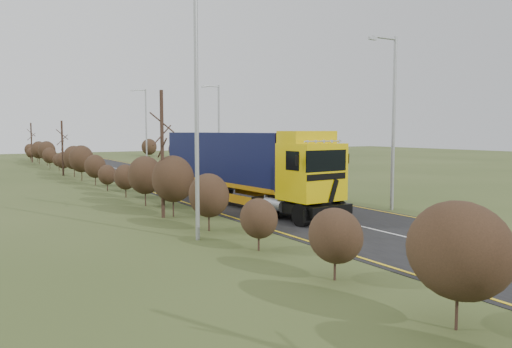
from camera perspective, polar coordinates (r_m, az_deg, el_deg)
The scene contains 14 objects.
ground at distance 24.07m, azimuth 7.65°, elevation -4.99°, with size 160.00×160.00×0.00m, color #38451D.
road at distance 32.39m, azimuth -3.46°, elevation -2.36°, with size 8.00×120.00×0.02m, color black.
layby at distance 44.21m, azimuth -1.98°, elevation -0.38°, with size 6.00×18.00×0.02m, color #2B2826.
lane_markings at distance 32.12m, azimuth -3.21°, elevation -2.39°, with size 7.52×116.00×0.01m.
hedgerow at distance 27.95m, azimuth -12.42°, elevation -0.33°, with size 2.24×102.04×6.05m.
lorry at distance 27.63m, azimuth -1.28°, elevation 1.24°, with size 3.39×14.99×4.14m.
car_red_hatchback at distance 39.80m, azimuth 0.50°, elevation -0.05°, with size 1.54×3.83×1.30m, color maroon.
car_blue_sedan at distance 45.13m, azimuth -2.89°, elevation 0.71°, with size 1.67×4.78×1.57m, color #091035.
streetlight_near at distance 26.78m, azimuth 15.31°, elevation 6.45°, with size 1.90×0.18×8.93m.
streetlight_mid at distance 45.82m, azimuth -4.37°, elevation 5.46°, with size 1.77×0.18×8.27m.
streetlight_far at distance 64.68m, azimuth -12.55°, elevation 5.76°, with size 1.98×0.19×9.34m.
left_pole at distance 18.85m, azimuth -6.82°, elevation 8.17°, with size 0.16×0.16×10.42m, color #9A9DA0.
speed_sign at distance 37.77m, azimuth 1.84°, elevation 1.20°, with size 0.65×0.10×2.36m.
warning_board at distance 45.65m, azimuth -4.04°, elevation 1.30°, with size 0.76×0.11×1.99m.
Camera 1 is at (-14.83, -18.50, 4.16)m, focal length 35.00 mm.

